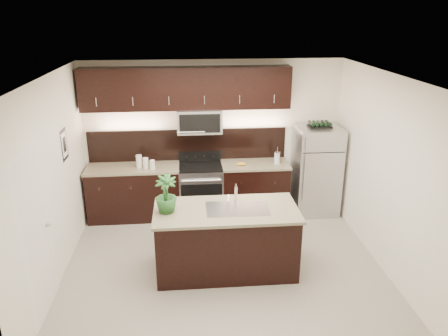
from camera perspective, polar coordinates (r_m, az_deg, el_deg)
name	(u,v)px	position (r m, az deg, el deg)	size (l,w,h in m)	color
ground	(223,264)	(6.49, -0.08, -12.45)	(4.50, 4.50, 0.00)	gray
room_walls	(215,155)	(5.72, -1.17, 1.77)	(4.52, 4.02, 2.71)	silver
counter_run	(189,190)	(7.76, -4.55, -2.91)	(3.51, 0.65, 0.94)	black
upper_fixtures	(188,95)	(7.41, -4.72, 9.51)	(3.49, 0.40, 1.66)	black
island	(226,240)	(6.15, 0.27, -9.33)	(1.96, 0.96, 0.94)	black
sink_faucet	(237,207)	(5.95, 1.72, -5.15)	(0.84, 0.50, 0.28)	silver
refrigerator	(316,170)	(7.92, 11.94, -0.31)	(0.76, 0.69, 1.58)	#B2B2B7
wine_rack	(320,125)	(7.67, 12.39, 5.56)	(0.39, 0.24, 0.10)	black
plant	(166,194)	(5.80, -7.61, -3.41)	(0.29, 0.29, 0.51)	#1F4C1E
canisters	(144,163)	(7.51, -10.40, 0.68)	(0.32, 0.18, 0.22)	silver
french_press	(277,158)	(7.66, 6.94, 1.36)	(0.10, 0.10, 0.30)	silver
bananas	(239,164)	(7.55, 1.91, 0.54)	(0.16, 0.13, 0.05)	gold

